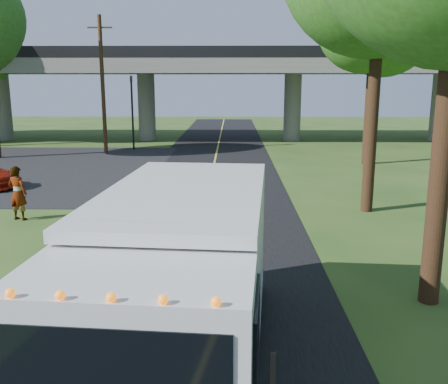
{
  "coord_description": "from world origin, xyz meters",
  "views": [
    {
      "loc": [
        1.08,
        -9.5,
        4.85
      ],
      "look_at": [
        0.83,
        5.04,
        1.6
      ],
      "focal_mm": 40.0,
      "sensor_mm": 36.0,
      "label": 1
    }
  ],
  "objects_px": {
    "traffic_signal": "(132,105)",
    "pedestrian": "(18,193)",
    "utility_pole": "(103,85)",
    "step_van": "(180,279)",
    "tree_right_far": "(379,17)"
  },
  "relations": [
    {
      "from": "traffic_signal",
      "to": "pedestrian",
      "type": "height_order",
      "value": "traffic_signal"
    },
    {
      "from": "utility_pole",
      "to": "step_van",
      "type": "relative_size",
      "value": 1.2
    },
    {
      "from": "step_van",
      "to": "traffic_signal",
      "type": "bearing_deg",
      "value": 107.17
    },
    {
      "from": "tree_right_far",
      "to": "traffic_signal",
      "type": "bearing_deg",
      "value": 157.93
    },
    {
      "from": "traffic_signal",
      "to": "pedestrian",
      "type": "relative_size",
      "value": 2.68
    },
    {
      "from": "traffic_signal",
      "to": "utility_pole",
      "type": "relative_size",
      "value": 0.58
    },
    {
      "from": "tree_right_far",
      "to": "step_van",
      "type": "distance_m",
      "value": 24.37
    },
    {
      "from": "tree_right_far",
      "to": "step_van",
      "type": "height_order",
      "value": "tree_right_far"
    },
    {
      "from": "utility_pole",
      "to": "pedestrian",
      "type": "bearing_deg",
      "value": -86.53
    },
    {
      "from": "utility_pole",
      "to": "step_van",
      "type": "height_order",
      "value": "utility_pole"
    },
    {
      "from": "tree_right_far",
      "to": "pedestrian",
      "type": "xyz_separation_m",
      "value": [
        -15.71,
        -12.29,
        -7.33
      ]
    },
    {
      "from": "step_van",
      "to": "tree_right_far",
      "type": "bearing_deg",
      "value": 72.03
    },
    {
      "from": "utility_pole",
      "to": "traffic_signal",
      "type": "bearing_deg",
      "value": 53.13
    },
    {
      "from": "utility_pole",
      "to": "pedestrian",
      "type": "relative_size",
      "value": 4.64
    },
    {
      "from": "traffic_signal",
      "to": "step_van",
      "type": "xyz_separation_m",
      "value": [
        6.22,
        -27.82,
        -1.54
      ]
    }
  ]
}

